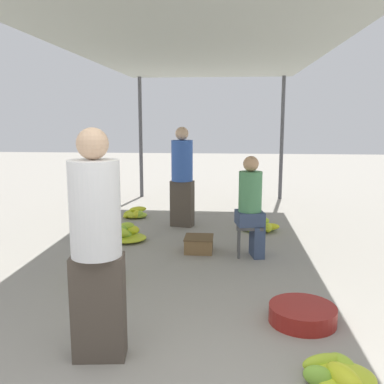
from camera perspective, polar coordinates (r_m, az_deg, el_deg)
canopy_post_back_left at (r=9.84m, az=-6.86°, el=7.16°), size 0.08×0.08×2.70m
canopy_post_back_right at (r=9.70m, az=11.89°, el=6.98°), size 0.08×0.08×2.70m
canopy_tarp at (r=6.10m, az=0.97°, el=18.54°), size 3.56×7.63×0.04m
vendor_foreground at (r=3.20m, az=-12.63°, el=-6.65°), size 0.41×0.41×1.73m
stool at (r=5.67m, az=7.66°, el=-5.15°), size 0.34×0.34×0.42m
vendor_seated at (r=5.59m, az=7.94°, el=-1.68°), size 0.40×0.40×1.32m
basin_black at (r=4.06m, az=14.51°, el=-15.49°), size 0.59×0.59×0.15m
banana_pile_left_0 at (r=4.95m, az=-12.28°, el=-10.54°), size 0.56×0.63×0.29m
banana_pile_left_1 at (r=6.42m, az=-8.92°, el=-5.60°), size 0.60×0.52×0.27m
banana_pile_left_2 at (r=7.86m, az=-7.62°, el=-2.91°), size 0.45×0.47×0.19m
banana_pile_right_0 at (r=3.34m, az=18.90°, el=-21.94°), size 0.51×0.54×0.17m
banana_pile_right_1 at (r=7.00m, az=8.92°, el=-4.49°), size 0.63×0.63×0.23m
crate_near at (r=5.85m, az=0.93°, el=-6.95°), size 0.38×0.38×0.21m
shopper_walking_mid at (r=7.07m, az=-1.33°, el=2.23°), size 0.43×0.43×1.66m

